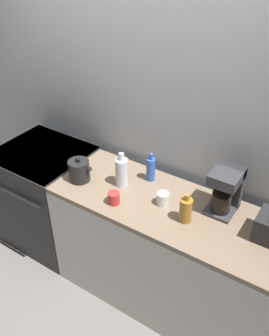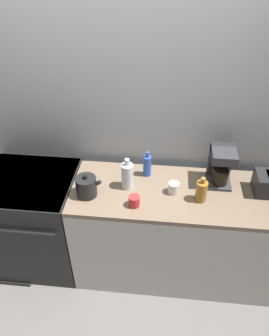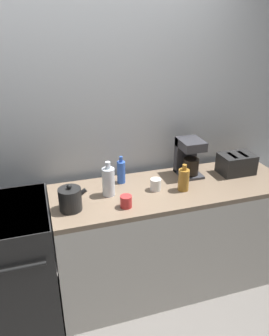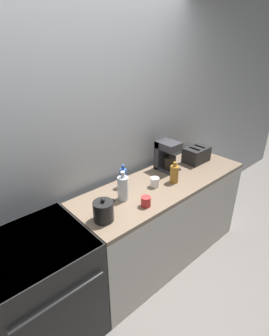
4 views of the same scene
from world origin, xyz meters
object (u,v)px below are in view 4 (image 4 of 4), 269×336
at_px(stove, 42,290).
at_px(cup_white, 155,182).
at_px(coffee_maker, 166,154).
at_px(kettle, 104,211).
at_px(toaster, 196,154).
at_px(bottle_clear, 123,188).
at_px(bottle_blue, 123,178).
at_px(cup_red, 146,201).
at_px(bottle_amber, 174,174).

bearing_deg(stove, cup_white, -1.42).
bearing_deg(coffee_maker, kettle, -164.64).
bearing_deg(toaster, bottle_clear, -177.46).
distance_m(kettle, cup_white, 0.64).
bearing_deg(coffee_maker, stove, -174.17).
distance_m(bottle_blue, cup_red, 0.37).
bearing_deg(stove, kettle, -12.96).
distance_m(stove, bottle_clear, 0.96).
bearing_deg(toaster, stove, -178.48).
xyz_separation_m(bottle_amber, cup_red, (-0.47, -0.11, -0.04)).
height_order(kettle, cup_red, kettle).
bearing_deg(coffee_maker, bottle_blue, 178.83).
xyz_separation_m(cup_red, cup_white, (0.27, 0.17, 0.00)).
bearing_deg(bottle_clear, kettle, -157.35).
relative_size(toaster, bottle_clear, 1.07).
distance_m(bottle_amber, cup_red, 0.48).
height_order(kettle, bottle_blue, bottle_blue).
height_order(stove, bottle_clear, bottle_clear).
xyz_separation_m(bottle_clear, cup_white, (0.35, -0.03, -0.06)).
height_order(kettle, toaster, kettle).
bearing_deg(bottle_blue, stove, -170.04).
height_order(coffee_maker, cup_red, coffee_maker).
bearing_deg(stove, cup_red, -12.72).
relative_size(stove, toaster, 3.33).
xyz_separation_m(stove, cup_white, (1.13, -0.03, 0.49)).
distance_m(bottle_amber, bottle_clear, 0.55).
height_order(stove, cup_white, cup_white).
bearing_deg(cup_white, bottle_clear, 175.03).
bearing_deg(cup_red, toaster, 13.71).
xyz_separation_m(stove, toaster, (1.86, 0.05, 0.53)).
xyz_separation_m(coffee_maker, bottle_amber, (-0.15, -0.24, -0.07)).
relative_size(bottle_clear, bottle_blue, 1.19).
xyz_separation_m(toaster, cup_red, (-1.00, -0.24, -0.04)).
height_order(stove, coffee_maker, coffee_maker).
bearing_deg(kettle, cup_white, 7.98).
height_order(kettle, bottle_amber, bottle_amber).
bearing_deg(kettle, bottle_amber, 1.89).
height_order(kettle, cup_white, kettle).
xyz_separation_m(stove, bottle_blue, (0.93, 0.16, 0.54)).
distance_m(coffee_maker, bottle_amber, 0.29).
height_order(kettle, coffee_maker, coffee_maker).
distance_m(bottle_blue, cup_white, 0.29).
xyz_separation_m(kettle, toaster, (1.35, 0.17, 0.00)).
relative_size(coffee_maker, cup_white, 3.40).
relative_size(stove, cup_red, 11.01).
bearing_deg(stove, bottle_amber, -3.84).
bearing_deg(kettle, cup_red, -12.39).
relative_size(stove, bottle_blue, 4.25).
distance_m(stove, bottle_amber, 1.43).
height_order(toaster, bottle_blue, bottle_blue).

